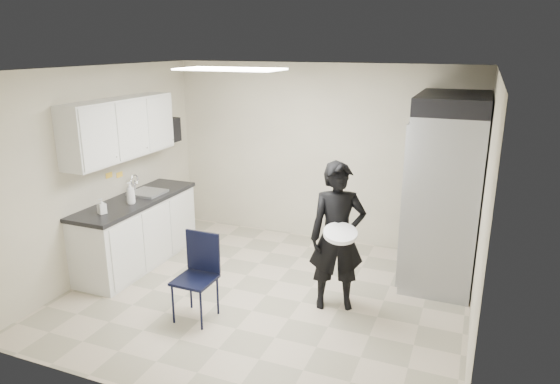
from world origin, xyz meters
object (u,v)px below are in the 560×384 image
at_px(man_tuxedo, 337,237).
at_px(lower_counter, 138,233).
at_px(commercial_fridge, 445,198).
at_px(folding_chair, 195,280).

bearing_deg(man_tuxedo, lower_counter, 155.54).
bearing_deg(commercial_fridge, man_tuxedo, -130.01).
height_order(folding_chair, man_tuxedo, man_tuxedo).
height_order(lower_counter, folding_chair, folding_chair).
relative_size(lower_counter, commercial_fridge, 0.90).
height_order(lower_counter, commercial_fridge, commercial_fridge).
height_order(commercial_fridge, folding_chair, commercial_fridge).
distance_m(lower_counter, commercial_fridge, 3.98).
bearing_deg(folding_chair, lower_counter, 147.59).
xyz_separation_m(commercial_fridge, folding_chair, (-2.32, -2.03, -0.60)).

